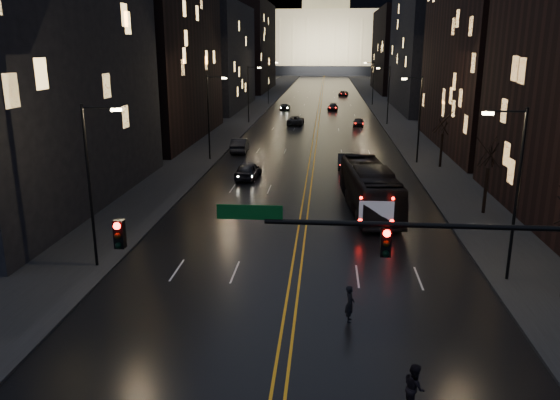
% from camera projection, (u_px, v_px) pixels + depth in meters
% --- Properties ---
extents(ground, '(900.00, 900.00, 0.00)m').
position_uv_depth(ground, '(280.00, 385.00, 19.69)').
color(ground, black).
rests_on(ground, ground).
extents(road, '(20.00, 320.00, 0.02)m').
position_uv_depth(road, '(321.00, 94.00, 144.43)').
color(road, black).
rests_on(road, ground).
extents(sidewalk_left, '(8.00, 320.00, 0.16)m').
position_uv_depth(sidewalk_left, '(269.00, 93.00, 145.55)').
color(sidewalk_left, black).
rests_on(sidewalk_left, ground).
extents(sidewalk_right, '(8.00, 320.00, 0.16)m').
position_uv_depth(sidewalk_right, '(375.00, 94.00, 143.27)').
color(sidewalk_right, black).
rests_on(sidewalk_right, ground).
extents(center_line, '(0.62, 320.00, 0.01)m').
position_uv_depth(center_line, '(321.00, 94.00, 144.42)').
color(center_line, orange).
rests_on(center_line, road).
extents(building_left_near, '(12.00, 28.00, 22.00)m').
position_uv_depth(building_left_near, '(17.00, 58.00, 39.55)').
color(building_left_near, black).
rests_on(building_left_near, ground).
extents(building_left_mid, '(12.00, 30.00, 28.00)m').
position_uv_depth(building_left_mid, '(152.00, 29.00, 69.45)').
color(building_left_mid, black).
rests_on(building_left_mid, ground).
extents(building_left_far, '(12.00, 34.00, 20.00)m').
position_uv_depth(building_left_far, '(213.00, 57.00, 106.99)').
color(building_left_far, black).
rests_on(building_left_far, ground).
extents(building_left_dist, '(12.00, 40.00, 24.00)m').
position_uv_depth(building_left_dist, '(248.00, 47.00, 152.51)').
color(building_left_dist, black).
rests_on(building_left_dist, ground).
extents(building_right_mid, '(12.00, 34.00, 26.00)m').
position_uv_depth(building_right_mid, '(432.00, 41.00, 102.75)').
color(building_right_mid, black).
rests_on(building_right_mid, ground).
extents(building_right_dist, '(12.00, 40.00, 22.00)m').
position_uv_depth(building_right_dist, '(399.00, 50.00, 149.35)').
color(building_right_dist, black).
rests_on(building_right_dist, ground).
extents(capitol, '(90.00, 50.00, 58.50)m').
position_uv_depth(capitol, '(325.00, 36.00, 254.95)').
color(capitol, black).
rests_on(capitol, ground).
extents(traffic_signal, '(17.29, 0.45, 7.00)m').
position_uv_depth(traffic_signal, '(459.00, 258.00, 17.83)').
color(traffic_signal, black).
rests_on(traffic_signal, ground).
extents(streetlamp_right_near, '(2.13, 0.25, 9.00)m').
position_uv_depth(streetlamp_right_near, '(514.00, 187.00, 27.03)').
color(streetlamp_right_near, black).
rests_on(streetlamp_right_near, ground).
extents(streetlamp_left_near, '(2.13, 0.25, 9.00)m').
position_uv_depth(streetlamp_left_near, '(92.00, 178.00, 28.80)').
color(streetlamp_left_near, black).
rests_on(streetlamp_left_near, ground).
extents(streetlamp_right_mid, '(2.13, 0.25, 9.00)m').
position_uv_depth(streetlamp_right_mid, '(418.00, 115.00, 55.82)').
color(streetlamp_right_mid, black).
rests_on(streetlamp_right_mid, ground).
extents(streetlamp_left_mid, '(2.13, 0.25, 9.00)m').
position_uv_depth(streetlamp_left_mid, '(210.00, 113.00, 57.58)').
color(streetlamp_left_mid, black).
rests_on(streetlamp_left_mid, ground).
extents(streetlamp_right_far, '(2.13, 0.25, 9.00)m').
position_uv_depth(streetlamp_right_far, '(387.00, 92.00, 84.61)').
color(streetlamp_right_far, black).
rests_on(streetlamp_right_far, ground).
extents(streetlamp_left_far, '(2.13, 0.25, 9.00)m').
position_uv_depth(streetlamp_left_far, '(249.00, 91.00, 86.37)').
color(streetlamp_left_far, black).
rests_on(streetlamp_left_far, ground).
extents(streetlamp_right_dist, '(2.13, 0.25, 9.00)m').
position_uv_depth(streetlamp_right_dist, '(372.00, 81.00, 113.39)').
color(streetlamp_right_dist, black).
rests_on(streetlamp_right_dist, ground).
extents(streetlamp_left_dist, '(2.13, 0.25, 9.00)m').
position_uv_depth(streetlamp_left_dist, '(269.00, 80.00, 115.16)').
color(streetlamp_left_dist, black).
rests_on(streetlamp_left_dist, ground).
extents(tree_right_mid, '(2.40, 2.40, 6.65)m').
position_uv_depth(tree_right_mid, '(489.00, 154.00, 38.52)').
color(tree_right_mid, black).
rests_on(tree_right_mid, ground).
extents(tree_right_far, '(2.40, 2.40, 6.65)m').
position_uv_depth(tree_right_far, '(443.00, 123.00, 53.87)').
color(tree_right_far, black).
rests_on(tree_right_far, ground).
extents(bus, '(4.06, 12.49, 3.42)m').
position_uv_depth(bus, '(369.00, 188.00, 40.33)').
color(bus, black).
rests_on(bus, ground).
extents(oncoming_car_a, '(2.26, 4.78, 1.58)m').
position_uv_depth(oncoming_car_a, '(248.00, 170.00, 50.47)').
color(oncoming_car_a, black).
rests_on(oncoming_car_a, ground).
extents(oncoming_car_b, '(1.97, 5.12, 1.66)m').
position_uv_depth(oncoming_car_b, '(240.00, 145.00, 63.28)').
color(oncoming_car_b, black).
rests_on(oncoming_car_b, ground).
extents(oncoming_car_c, '(2.61, 5.21, 1.42)m').
position_uv_depth(oncoming_car_c, '(296.00, 120.00, 86.04)').
color(oncoming_car_c, black).
rests_on(oncoming_car_c, ground).
extents(oncoming_car_d, '(1.90, 4.52, 1.30)m').
position_uv_depth(oncoming_car_d, '(285.00, 107.00, 105.93)').
color(oncoming_car_d, black).
rests_on(oncoming_car_d, ground).
extents(receding_car_a, '(1.58, 4.46, 1.47)m').
position_uv_depth(receding_car_a, '(346.00, 161.00, 54.86)').
color(receding_car_a, black).
rests_on(receding_car_a, ground).
extents(receding_car_b, '(1.97, 4.16, 1.37)m').
position_uv_depth(receding_car_b, '(358.00, 122.00, 83.84)').
color(receding_car_b, black).
rests_on(receding_car_b, ground).
extents(receding_car_c, '(2.20, 4.60, 1.29)m').
position_uv_depth(receding_car_c, '(333.00, 107.00, 105.39)').
color(receding_car_c, black).
rests_on(receding_car_c, ground).
extents(receding_car_d, '(2.70, 4.91, 1.30)m').
position_uv_depth(receding_car_d, '(343.00, 94.00, 136.63)').
color(receding_car_d, black).
rests_on(receding_car_d, ground).
extents(pedestrian_a, '(0.44, 0.64, 1.70)m').
position_uv_depth(pedestrian_a, '(350.00, 304.00, 24.04)').
color(pedestrian_a, black).
rests_on(pedestrian_a, ground).
extents(pedestrian_b, '(0.59, 0.89, 1.70)m').
position_uv_depth(pedestrian_b, '(414.00, 387.00, 18.14)').
color(pedestrian_b, black).
rests_on(pedestrian_b, ground).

